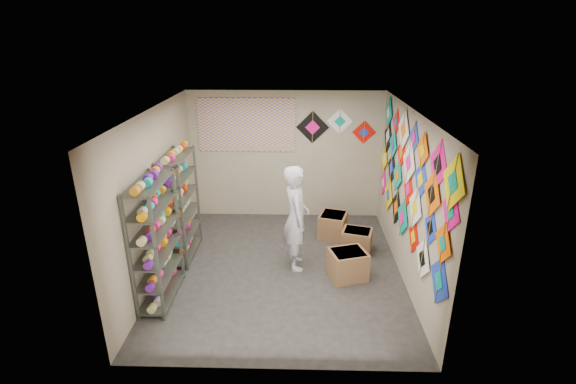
{
  "coord_description": "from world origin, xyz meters",
  "views": [
    {
      "loc": [
        0.27,
        -6.15,
        3.83
      ],
      "look_at": [
        0.1,
        0.3,
        1.3
      ],
      "focal_mm": 26.0,
      "sensor_mm": 36.0,
      "label": 1
    }
  ],
  "objects_px": {
    "shelf_rack_front": "(156,242)",
    "carton_c": "(333,225)",
    "shelf_rack_back": "(180,207)",
    "carton_b": "(357,241)",
    "carton_a": "(348,265)",
    "shopkeeper": "(296,218)"
  },
  "relations": [
    {
      "from": "shopkeeper",
      "to": "carton_c",
      "type": "relative_size",
      "value": 3.31
    },
    {
      "from": "carton_a",
      "to": "carton_b",
      "type": "xyz_separation_m",
      "value": [
        0.26,
        0.88,
        -0.03
      ]
    },
    {
      "from": "shelf_rack_front",
      "to": "shopkeeper",
      "type": "height_order",
      "value": "shelf_rack_front"
    },
    {
      "from": "shelf_rack_front",
      "to": "shopkeeper",
      "type": "distance_m",
      "value": 2.24
    },
    {
      "from": "shopkeeper",
      "to": "carton_a",
      "type": "height_order",
      "value": "shopkeeper"
    },
    {
      "from": "shelf_rack_back",
      "to": "carton_b",
      "type": "xyz_separation_m",
      "value": [
        3.13,
        0.21,
        -0.74
      ]
    },
    {
      "from": "shopkeeper",
      "to": "carton_a",
      "type": "distance_m",
      "value": 1.14
    },
    {
      "from": "shelf_rack_back",
      "to": "carton_b",
      "type": "relative_size",
      "value": 3.65
    },
    {
      "from": "shelf_rack_front",
      "to": "carton_c",
      "type": "relative_size",
      "value": 3.47
    },
    {
      "from": "shelf_rack_front",
      "to": "carton_a",
      "type": "xyz_separation_m",
      "value": [
        2.87,
        0.63,
        -0.71
      ]
    },
    {
      "from": "shopkeeper",
      "to": "carton_a",
      "type": "xyz_separation_m",
      "value": [
        0.85,
        -0.35,
        -0.67
      ]
    },
    {
      "from": "carton_a",
      "to": "carton_c",
      "type": "distance_m",
      "value": 1.47
    },
    {
      "from": "carton_b",
      "to": "shelf_rack_back",
      "type": "bearing_deg",
      "value": -160.19
    },
    {
      "from": "shopkeeper",
      "to": "carton_c",
      "type": "height_order",
      "value": "shopkeeper"
    },
    {
      "from": "carton_b",
      "to": "carton_a",
      "type": "bearing_deg",
      "value": -90.52
    },
    {
      "from": "carton_b",
      "to": "carton_c",
      "type": "relative_size",
      "value": 0.95
    },
    {
      "from": "carton_a",
      "to": "shelf_rack_front",
      "type": "bearing_deg",
      "value": 175.69
    },
    {
      "from": "shelf_rack_front",
      "to": "shopkeeper",
      "type": "bearing_deg",
      "value": 25.85
    },
    {
      "from": "shopkeeper",
      "to": "shelf_rack_back",
      "type": "bearing_deg",
      "value": 73.31
    },
    {
      "from": "shelf_rack_front",
      "to": "shopkeeper",
      "type": "relative_size",
      "value": 1.05
    },
    {
      "from": "shelf_rack_front",
      "to": "carton_c",
      "type": "distance_m",
      "value": 3.52
    },
    {
      "from": "carton_a",
      "to": "carton_c",
      "type": "relative_size",
      "value": 1.05
    }
  ]
}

